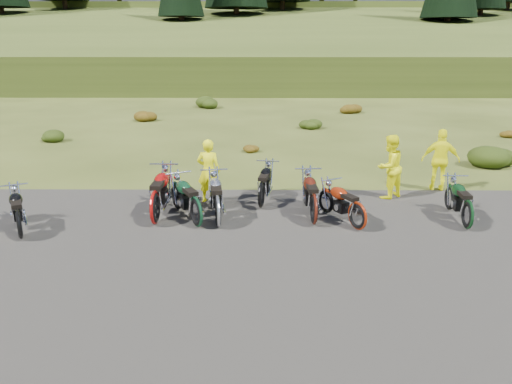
{
  "coord_description": "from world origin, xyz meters",
  "views": [
    {
      "loc": [
        0.04,
        -10.16,
        4.38
      ],
      "look_at": [
        -0.05,
        1.06,
        0.88
      ],
      "focal_mm": 35.0,
      "sensor_mm": 36.0,
      "label": 1
    }
  ],
  "objects_px": {
    "motorcycle_0": "(22,240)",
    "motorcycle_3": "(218,227)",
    "person_middle": "(209,172)",
    "motorcycle_7": "(466,229)"
  },
  "relations": [
    {
      "from": "motorcycle_0",
      "to": "motorcycle_3",
      "type": "height_order",
      "value": "motorcycle_3"
    },
    {
      "from": "motorcycle_0",
      "to": "person_middle",
      "type": "relative_size",
      "value": 1.1
    },
    {
      "from": "motorcycle_0",
      "to": "motorcycle_7",
      "type": "height_order",
      "value": "motorcycle_7"
    },
    {
      "from": "motorcycle_3",
      "to": "motorcycle_7",
      "type": "relative_size",
      "value": 1.1
    },
    {
      "from": "motorcycle_3",
      "to": "person_middle",
      "type": "bearing_deg",
      "value": 3.26
    },
    {
      "from": "motorcycle_3",
      "to": "motorcycle_7",
      "type": "xyz_separation_m",
      "value": [
        5.9,
        -0.09,
        0.0
      ]
    },
    {
      "from": "motorcycle_0",
      "to": "motorcycle_3",
      "type": "xyz_separation_m",
      "value": [
        4.39,
        0.79,
        0.0
      ]
    },
    {
      "from": "motorcycle_3",
      "to": "person_middle",
      "type": "height_order",
      "value": "person_middle"
    },
    {
      "from": "motorcycle_7",
      "to": "person_middle",
      "type": "height_order",
      "value": "person_middle"
    },
    {
      "from": "person_middle",
      "to": "motorcycle_3",
      "type": "bearing_deg",
      "value": 110.95
    }
  ]
}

